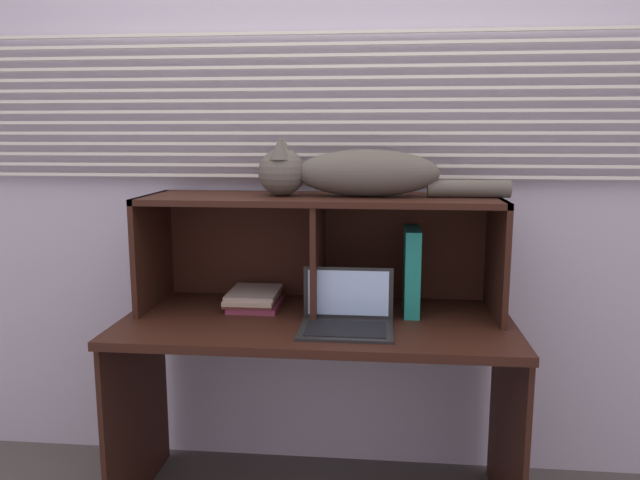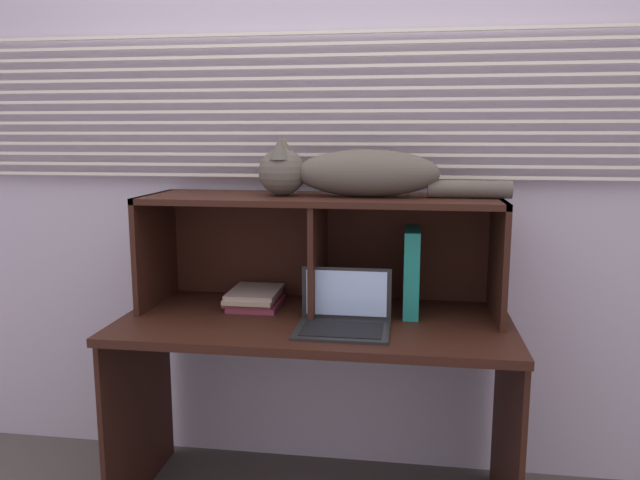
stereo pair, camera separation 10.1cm
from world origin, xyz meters
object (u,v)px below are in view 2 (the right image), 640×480
at_px(book_stack, 255,298).
at_px(cat, 350,173).
at_px(binder_upright, 412,271).
at_px(laptop, 344,318).

bearing_deg(book_stack, cat, -0.51).
xyz_separation_m(cat, binder_upright, (0.23, 0.00, -0.35)).
bearing_deg(cat, book_stack, 179.49).
distance_m(cat, book_stack, 0.60).
bearing_deg(laptop, book_stack, 148.83).
distance_m(binder_upright, book_stack, 0.60).
xyz_separation_m(cat, book_stack, (-0.36, 0.00, -0.48)).
relative_size(laptop, book_stack, 1.27).
distance_m(laptop, binder_upright, 0.33).
bearing_deg(book_stack, binder_upright, -0.31).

